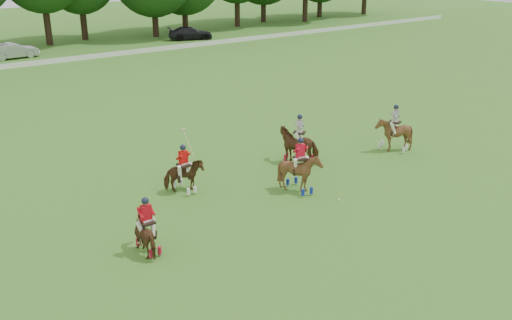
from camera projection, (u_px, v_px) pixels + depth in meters
ground at (286, 237)px, 21.15m from camera, size 180.00×180.00×0.00m
boundary_rail at (11, 66)px, 49.68m from camera, size 120.00×0.10×0.44m
car_mid at (14, 51)px, 53.72m from camera, size 4.49×1.74×1.46m
car_right at (190, 33)px, 64.33m from camera, size 5.31×3.47×1.43m
polo_red_a at (148, 233)px, 19.90m from camera, size 1.01×1.63×2.10m
polo_red_b at (184, 175)px, 24.79m from camera, size 1.54×1.35×2.71m
polo_red_c at (300, 172)px, 24.81m from camera, size 1.66×1.81×2.45m
polo_stripe_a at (299, 145)px, 28.16m from camera, size 2.01×2.24×2.45m
polo_stripe_b at (394, 134)px, 29.70m from camera, size 1.94×2.04×2.49m
polo_ball at (339, 200)px, 24.15m from camera, size 0.09×0.09×0.09m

